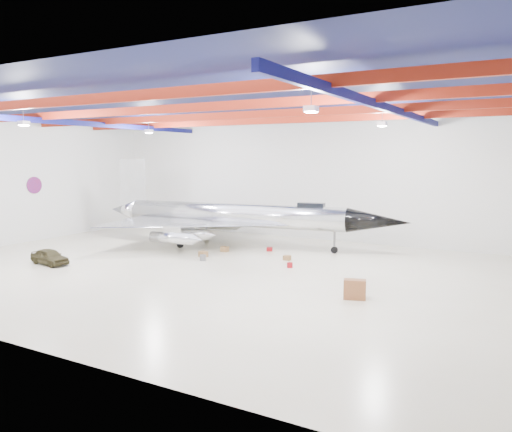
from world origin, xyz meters
The scene contains 16 objects.
floor centered at (0.00, 0.00, 0.00)m, with size 40.00×40.00×0.00m, color beige.
wall_back centered at (0.00, 15.00, 5.50)m, with size 40.00×40.00×0.00m, color silver.
wall_left centered at (-20.00, 0.00, 5.50)m, with size 30.00×30.00×0.00m, color silver.
ceiling centered at (0.00, 0.00, 11.00)m, with size 40.00×40.00×0.00m, color #0A0F38.
ceiling_structure centered at (0.00, 0.00, 10.32)m, with size 39.50×29.50×1.08m.
wall_roundel centered at (-19.94, 2.00, 5.00)m, with size 1.50×1.50×0.10m, color #B21414.
jet_aircraft centered at (-2.94, 8.21, 2.40)m, with size 26.75×17.19×7.31m.
jeep centered at (-10.43, -4.21, 0.56)m, with size 1.32×3.28×1.12m, color #36311B.
desk centered at (10.98, -2.08, 0.53)m, with size 1.17×0.58×1.07m, color brown.
crate_ply centered at (-2.27, 5.78, 0.20)m, with size 0.58×0.47×0.41m, color olive.
toolbox_red centered at (0.76, 7.72, 0.16)m, with size 0.46×0.37×0.32m, color maroon.
engine_drum centered at (-1.79, 2.10, 0.21)m, with size 0.47×0.47×0.42m, color #59595B.
parts_bin centered at (3.51, 5.22, 0.18)m, with size 0.51×0.41×0.36m, color olive.
crate_small centered at (-9.02, 7.67, 0.14)m, with size 0.40×0.32×0.28m, color #59595B.
tool_chest centered at (4.74, 3.10, 0.18)m, with size 0.39×0.39×0.35m, color maroon.
oil_barrel centered at (-2.55, 3.23, 0.21)m, with size 0.61×0.49×0.43m, color olive.
Camera 1 is at (18.96, -27.20, 7.57)m, focal length 35.00 mm.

